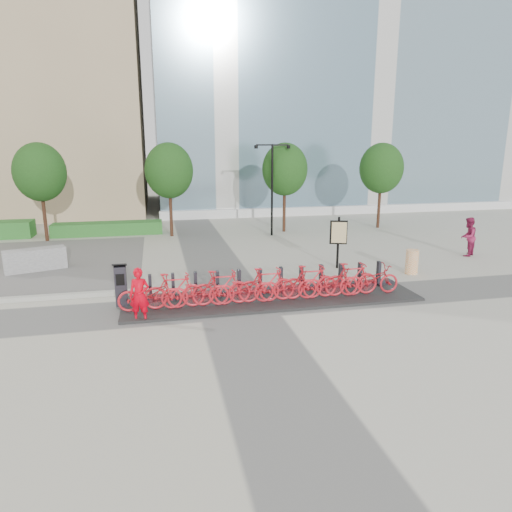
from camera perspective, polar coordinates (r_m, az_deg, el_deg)
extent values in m
plane|color=#B4B3A5|center=(14.49, -2.60, -6.19)|extent=(120.00, 120.00, 0.00)
cube|color=teal|center=(43.26, 10.72, 22.83)|extent=(32.00, 16.00, 24.00)
cube|color=#2C612E|center=(27.17, -18.00, 3.29)|extent=(6.00, 1.20, 0.70)
cylinder|color=black|center=(26.30, -24.95, 4.91)|extent=(0.18, 0.18, 3.00)
ellipsoid|color=#1A3413|center=(26.11, -25.41, 9.46)|extent=(2.60, 2.60, 2.99)
cylinder|color=black|center=(25.68, -10.61, 5.76)|extent=(0.18, 0.18, 3.00)
ellipsoid|color=#1A3413|center=(25.49, -10.81, 10.44)|extent=(2.60, 2.60, 2.99)
cylinder|color=black|center=(26.69, 3.55, 6.26)|extent=(0.18, 0.18, 3.00)
ellipsoid|color=#1A3413|center=(26.50, 3.62, 10.76)|extent=(2.60, 2.60, 2.99)
cylinder|color=black|center=(28.91, 15.14, 6.38)|extent=(0.18, 0.18, 3.00)
ellipsoid|color=#1A3413|center=(28.74, 15.40, 10.53)|extent=(2.60, 2.60, 2.99)
cylinder|color=black|center=(25.36, 2.02, 8.16)|extent=(0.12, 0.12, 5.00)
cube|color=black|center=(25.13, 1.04, 13.71)|extent=(0.90, 0.08, 0.08)
cube|color=black|center=(25.36, 3.08, 13.70)|extent=(0.90, 0.08, 0.08)
cylinder|color=black|center=(25.03, 0.01, 13.49)|extent=(0.20, 0.20, 0.18)
cylinder|color=black|center=(25.48, 4.08, 13.46)|extent=(0.20, 0.20, 0.18)
cube|color=#272727|center=(15.02, 2.11, -5.30)|extent=(9.60, 2.40, 0.08)
imported|color=red|center=(14.08, -13.11, -4.65)|extent=(1.91, 0.67, 1.00)
imported|color=red|center=(14.06, -10.18, -4.28)|extent=(1.85, 0.52, 1.11)
imported|color=red|center=(14.12, -7.24, -4.33)|extent=(1.91, 0.67, 1.00)
imported|color=red|center=(14.18, -4.35, -3.95)|extent=(1.85, 0.52, 1.11)
imported|color=red|center=(14.31, -1.48, -3.98)|extent=(1.91, 0.67, 1.00)
imported|color=red|center=(14.44, 1.33, -3.59)|extent=(1.85, 0.52, 1.11)
imported|color=red|center=(14.64, 4.07, -3.61)|extent=(1.91, 0.67, 1.00)
imported|color=red|center=(14.83, 6.75, -3.21)|extent=(1.85, 0.52, 1.11)
imported|color=red|center=(15.10, 9.33, -3.22)|extent=(1.91, 0.67, 1.00)
imported|color=red|center=(15.36, 11.84, -2.83)|extent=(1.85, 0.52, 1.11)
imported|color=red|center=(15.67, 14.23, -2.84)|extent=(1.91, 0.67, 1.00)
cube|color=black|center=(14.65, -16.52, -3.62)|extent=(0.35, 0.30, 1.26)
cube|color=black|center=(14.47, -16.70, -1.08)|extent=(0.43, 0.36, 0.16)
cube|color=black|center=(14.43, -16.62, -2.87)|extent=(0.25, 0.02, 0.35)
imported|color=red|center=(13.35, -14.37, -4.78)|extent=(0.64, 0.49, 1.58)
imported|color=#911D47|center=(22.83, 24.98, 2.19)|extent=(1.09, 1.05, 1.78)
cylinder|color=orange|center=(18.91, 18.91, -0.69)|extent=(0.53, 0.53, 0.95)
cube|color=#B2B2B2|center=(20.39, -25.88, -0.41)|extent=(2.38, 1.37, 0.89)
cylinder|color=black|center=(18.86, 10.22, 1.64)|extent=(0.10, 0.10, 2.12)
cube|color=black|center=(18.77, 10.27, 2.93)|extent=(0.69, 0.29, 0.97)
cube|color=#DBC281|center=(18.72, 10.34, 2.90)|extent=(0.58, 0.19, 0.85)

